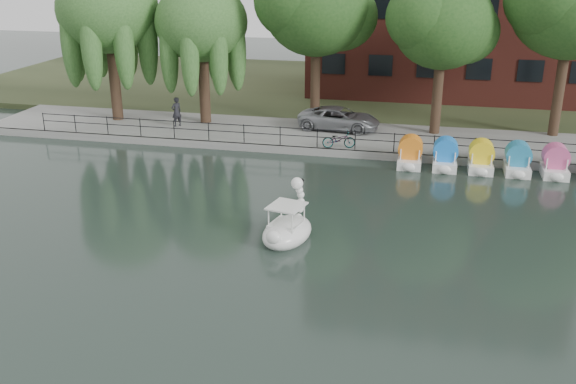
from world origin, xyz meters
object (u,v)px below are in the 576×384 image
(minivan, at_px, (339,117))
(bicycle, at_px, (339,139))
(swan_boat, at_px, (288,227))
(pedestrian, at_px, (176,110))

(minivan, xyz_separation_m, bicycle, (0.53, -3.67, -0.24))
(bicycle, bearing_deg, minivan, -4.68)
(minivan, bearing_deg, bicycle, -166.78)
(minivan, bearing_deg, swan_boat, -174.08)
(minivan, bearing_deg, pedestrian, 102.98)
(minivan, height_order, pedestrian, pedestrian)
(pedestrian, relative_size, swan_boat, 0.69)
(swan_boat, bearing_deg, minivan, 104.02)
(bicycle, relative_size, swan_boat, 0.60)
(swan_boat, bearing_deg, bicycle, 101.53)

